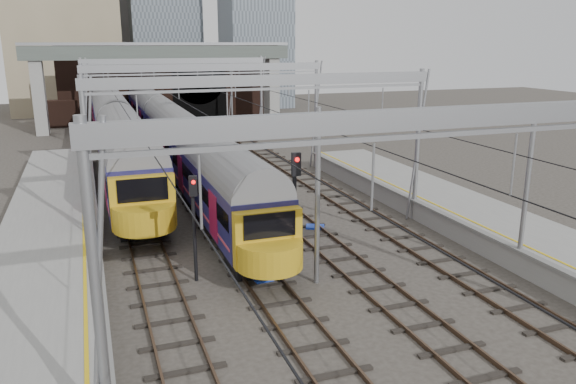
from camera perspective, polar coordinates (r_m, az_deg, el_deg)
name	(u,v)px	position (r m, az deg, el deg)	size (l,w,h in m)	color
ground	(337,304)	(21.11, 5.01, -11.22)	(160.00, 160.00, 0.00)	#38332D
platform_left	(40,303)	(21.61, -23.91, -10.27)	(4.32, 55.00, 1.12)	gray
tracks	(235,199)	(34.42, -5.42, -0.72)	(14.40, 80.00, 0.22)	#4C3828
overhead_line	(209,83)	(39.56, -8.05, 10.89)	(16.80, 80.00, 8.00)	gray
retaining_wall	(168,85)	(69.90, -12.09, 10.61)	(28.00, 2.75, 9.00)	black
overbridge	(161,61)	(63.69, -12.75, 12.82)	(28.00, 3.00, 9.25)	gray
train_main	(160,122)	(51.43, -12.86, 6.97)	(2.74, 63.27, 4.73)	black
train_second	(108,110)	(60.58, -17.82, 7.97)	(3.03, 69.96, 5.13)	black
signal_near_left	(194,215)	(22.15, -9.54, -2.29)	(0.35, 0.45, 4.38)	black
signal_near_centre	(295,199)	(22.58, 0.71, -0.69)	(0.37, 0.48, 5.11)	black
equip_cover_a	(250,237)	(27.60, -3.86, -4.62)	(0.94, 0.66, 0.11)	blue
equip_cover_b	(263,279)	(22.94, -2.53, -8.84)	(0.74, 0.52, 0.09)	blue
equip_cover_c	(315,227)	(29.12, 2.78, -3.54)	(0.93, 0.66, 0.11)	blue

